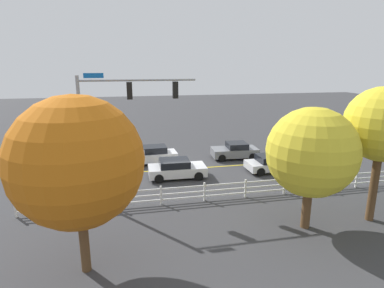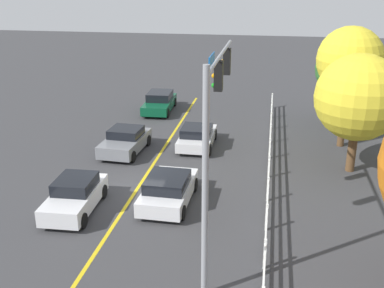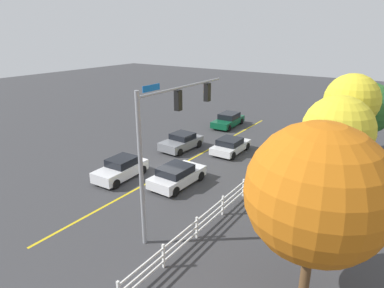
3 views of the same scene
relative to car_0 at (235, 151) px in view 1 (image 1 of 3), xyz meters
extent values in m
plane|color=#38383A|center=(5.18, 2.01, -0.67)|extent=(120.00, 120.00, 0.00)
cube|color=gold|center=(1.18, 2.01, -0.66)|extent=(28.00, 0.16, 0.01)
cylinder|color=gray|center=(11.72, 6.29, 3.02)|extent=(0.20, 0.20, 7.38)
cylinder|color=gray|center=(8.33, 6.29, 6.41)|extent=(6.78, 0.12, 0.12)
cube|color=#0C59B2|center=(10.82, 6.31, 6.69)|extent=(1.10, 0.03, 0.28)
cube|color=black|center=(8.87, 6.29, 5.81)|extent=(0.32, 0.28, 1.00)
sphere|color=red|center=(8.87, 6.14, 6.13)|extent=(0.17, 0.17, 0.17)
sphere|color=orange|center=(8.87, 6.14, 5.81)|extent=(0.17, 0.17, 0.17)
sphere|color=#148C19|center=(8.87, 6.14, 5.49)|extent=(0.17, 0.17, 0.17)
cube|color=black|center=(6.16, 6.29, 5.81)|extent=(0.32, 0.28, 1.00)
sphere|color=red|center=(6.16, 6.14, 6.13)|extent=(0.17, 0.17, 0.17)
sphere|color=orange|center=(6.16, 6.14, 5.81)|extent=(0.17, 0.17, 0.17)
sphere|color=#148C19|center=(6.16, 6.14, 5.49)|extent=(0.17, 0.17, 0.17)
cube|color=slate|center=(0.04, 0.00, -0.11)|extent=(4.03, 2.14, 0.68)
cube|color=black|center=(-0.16, 0.01, 0.48)|extent=(1.76, 1.82, 0.49)
cylinder|color=black|center=(1.42, 0.82, -0.35)|extent=(0.65, 0.26, 0.64)
cylinder|color=black|center=(1.32, -0.98, -0.35)|extent=(0.65, 0.26, 0.64)
cylinder|color=black|center=(-1.24, 0.97, -0.35)|extent=(0.65, 0.26, 0.64)
cylinder|color=black|center=(-1.34, -0.83, -0.35)|extent=(0.65, 0.26, 0.64)
cube|color=silver|center=(-1.65, 3.88, -0.17)|extent=(3.95, 1.92, 0.56)
cube|color=black|center=(-1.45, 3.88, 0.35)|extent=(1.88, 1.71, 0.49)
cylinder|color=black|center=(-2.98, 2.99, -0.35)|extent=(0.64, 0.22, 0.64)
cylinder|color=black|center=(-2.99, 4.76, -0.35)|extent=(0.64, 0.22, 0.64)
cylinder|color=black|center=(-0.30, 3.01, -0.35)|extent=(0.64, 0.22, 0.64)
cylinder|color=black|center=(-0.31, 4.78, -0.35)|extent=(0.64, 0.22, 0.64)
cube|color=silver|center=(7.15, 0.00, -0.09)|extent=(4.00, 1.88, 0.71)
cube|color=black|center=(6.95, 0.00, 0.52)|extent=(1.92, 1.63, 0.52)
cylinder|color=black|center=(8.45, 0.86, -0.35)|extent=(0.65, 0.25, 0.64)
cylinder|color=black|center=(8.52, -0.74, -0.35)|extent=(0.65, 0.25, 0.64)
cylinder|color=black|center=(5.78, 0.75, -0.35)|extent=(0.65, 0.25, 0.64)
cylinder|color=black|center=(5.85, -0.85, -0.35)|extent=(0.65, 0.25, 0.64)
cube|color=silver|center=(5.71, 3.80, -0.13)|extent=(4.14, 2.00, 0.64)
cube|color=black|center=(5.92, 3.80, 0.44)|extent=(2.14, 1.77, 0.49)
cylinder|color=black|center=(4.30, 2.93, -0.35)|extent=(0.64, 0.23, 0.64)
cylinder|color=black|center=(4.34, 4.73, -0.35)|extent=(0.64, 0.23, 0.64)
cylinder|color=black|center=(7.09, 2.87, -0.35)|extent=(0.64, 0.23, 0.64)
cylinder|color=black|center=(7.12, 4.67, -0.35)|extent=(0.64, 0.23, 0.64)
cube|color=#0C4C2D|center=(-8.53, -0.07, -0.14)|extent=(4.62, 2.06, 0.62)
cube|color=black|center=(-8.75, -0.08, 0.46)|extent=(2.28, 1.77, 0.57)
cylinder|color=black|center=(-7.02, 0.87, -0.35)|extent=(0.65, 0.25, 0.64)
cylinder|color=black|center=(-6.94, -0.87, -0.35)|extent=(0.65, 0.25, 0.64)
cylinder|color=black|center=(-10.11, 0.73, -0.35)|extent=(0.65, 0.25, 0.64)
cylinder|color=black|center=(-10.03, -1.01, -0.35)|extent=(0.65, 0.25, 0.64)
cube|color=white|center=(-5.62, 8.14, -0.09)|extent=(0.10, 0.10, 1.15)
cube|color=white|center=(-3.02, 8.14, -0.09)|extent=(0.10, 0.10, 1.15)
cube|color=white|center=(-0.42, 8.14, -0.09)|extent=(0.10, 0.10, 1.15)
cube|color=white|center=(2.18, 8.14, -0.09)|extent=(0.10, 0.10, 1.15)
cube|color=white|center=(4.78, 8.14, -0.09)|extent=(0.10, 0.10, 1.15)
cube|color=white|center=(7.38, 8.14, -0.09)|extent=(0.10, 0.10, 1.15)
cube|color=white|center=(9.98, 8.14, -0.09)|extent=(0.10, 0.10, 1.15)
cube|color=white|center=(12.58, 8.14, -0.09)|extent=(0.10, 0.10, 1.15)
cube|color=white|center=(15.18, 8.14, -0.09)|extent=(0.10, 0.10, 1.15)
cube|color=white|center=(2.18, 8.14, 0.28)|extent=(26.00, 0.06, 0.09)
cube|color=white|center=(2.18, 8.14, -0.07)|extent=(26.00, 0.06, 0.09)
cube|color=white|center=(2.18, 8.14, -0.39)|extent=(26.00, 0.06, 0.09)
cylinder|color=brown|center=(10.98, 13.64, 0.66)|extent=(0.37, 0.37, 2.66)
sphere|color=#C66614|center=(10.98, 13.64, 3.85)|extent=(4.94, 4.94, 4.94)
cylinder|color=brown|center=(-3.18, 12.26, 1.20)|extent=(0.40, 0.40, 3.73)
sphere|color=yellow|center=(-3.18, 12.26, 4.46)|extent=(3.71, 3.71, 3.71)
cylinder|color=brown|center=(0.59, 12.29, 0.48)|extent=(0.44, 0.44, 2.29)
sphere|color=yellow|center=(0.59, 12.29, 3.25)|extent=(4.33, 4.33, 4.33)
camera|label=1|loc=(9.15, 25.36, 7.31)|focal=29.78mm
camera|label=2|loc=(23.94, 8.02, 8.99)|focal=43.60mm
camera|label=3|loc=(21.60, 15.74, 9.05)|focal=30.82mm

